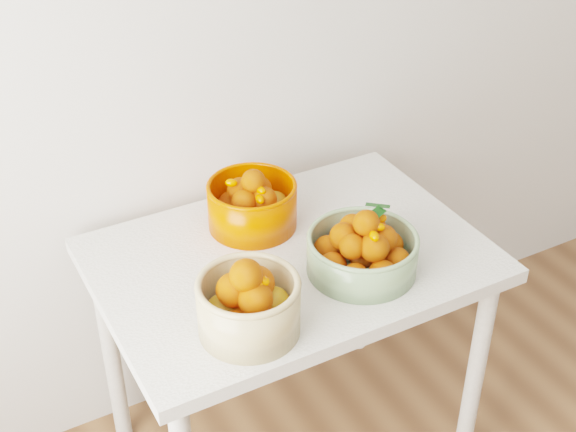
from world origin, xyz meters
name	(u,v)px	position (x,y,z in m)	size (l,w,h in m)	color
table	(290,283)	(-0.33, 1.60, 0.65)	(1.00, 0.70, 0.75)	silver
bowl_cream	(249,304)	(-0.55, 1.39, 0.83)	(0.25, 0.25, 0.20)	tan
bowl_green	(362,250)	(-0.20, 1.46, 0.81)	(0.34, 0.34, 0.18)	gray
bowl_orange	(252,203)	(-0.35, 1.77, 0.82)	(0.27, 0.27, 0.18)	#DF3A00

